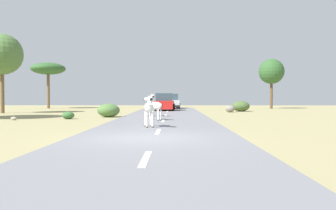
# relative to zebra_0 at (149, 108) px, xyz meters

# --- Properties ---
(ground_plane) EXTENTS (90.00, 90.00, 0.00)m
(ground_plane) POSITION_rel_zebra_0_xyz_m (0.17, -4.02, -0.94)
(ground_plane) COLOR #998E60
(road) EXTENTS (6.00, 64.00, 0.05)m
(road) POSITION_rel_zebra_0_xyz_m (0.51, -4.02, -0.91)
(road) COLOR slate
(road) RESTS_ON ground_plane
(lane_markings) EXTENTS (0.16, 56.00, 0.01)m
(lane_markings) POSITION_rel_zebra_0_xyz_m (0.51, -5.02, -0.88)
(lane_markings) COLOR silver
(lane_markings) RESTS_ON road
(zebra_0) EXTENTS (0.59, 1.57, 1.49)m
(zebra_0) POSITION_rel_zebra_0_xyz_m (0.00, 0.00, 0.00)
(zebra_0) COLOR silver
(zebra_0) RESTS_ON road
(zebra_1) EXTENTS (0.69, 1.69, 1.61)m
(zebra_1) POSITION_rel_zebra_0_xyz_m (-0.51, 8.67, 0.08)
(zebra_1) COLOR silver
(zebra_1) RESTS_ON road
(zebra_2) EXTENTS (1.29, 1.08, 1.42)m
(zebra_2) POSITION_rel_zebra_0_xyz_m (-0.02, 4.61, -0.04)
(zebra_2) COLOR silver
(zebra_2) RESTS_ON road
(car_0) EXTENTS (2.12, 4.39, 1.74)m
(car_0) POSITION_rel_zebra_0_xyz_m (0.17, 19.01, -0.09)
(car_0) COLOR red
(car_0) RESTS_ON road
(car_1) EXTENTS (2.25, 4.45, 1.74)m
(car_1) POSITION_rel_zebra_0_xyz_m (0.72, 25.22, -0.09)
(car_1) COLOR silver
(car_1) RESTS_ON road
(tree_0) EXTENTS (3.58, 3.58, 6.95)m
(tree_0) POSITION_rel_zebra_0_xyz_m (-13.90, 13.87, 4.19)
(tree_0) COLOR brown
(tree_0) RESTS_ON ground_plane
(tree_1) EXTENTS (4.15, 4.15, 5.61)m
(tree_1) POSITION_rel_zebra_0_xyz_m (-14.29, 25.83, 3.89)
(tree_1) COLOR brown
(tree_1) RESTS_ON ground_plane
(tree_3) EXTENTS (3.02, 3.02, 5.99)m
(tree_3) POSITION_rel_zebra_0_xyz_m (12.87, 25.60, 3.51)
(tree_3) COLOR brown
(tree_3) RESTS_ON ground_plane
(bush_0) EXTENTS (0.81, 0.73, 0.48)m
(bush_0) POSITION_rel_zebra_0_xyz_m (-5.73, 6.26, -0.69)
(bush_0) COLOR #386633
(bush_0) RESTS_ON ground_plane
(bush_1) EXTENTS (1.59, 1.44, 0.96)m
(bush_1) POSITION_rel_zebra_0_xyz_m (-3.51, 8.42, -0.46)
(bush_1) COLOR #4C7038
(bush_1) RESTS_ON ground_plane
(bush_2) EXTENTS (1.71, 1.54, 1.03)m
(bush_2) POSITION_rel_zebra_0_xyz_m (7.70, 17.88, -0.42)
(bush_2) COLOR #425B2D
(bush_2) RESTS_ON ground_plane
(rock_0) EXTENTS (0.36, 0.28, 0.21)m
(rock_0) POSITION_rel_zebra_0_xyz_m (-8.77, 5.16, -0.83)
(rock_0) COLOR #A89E8C
(rock_0) RESTS_ON ground_plane
(rock_1) EXTENTS (0.87, 0.67, 0.65)m
(rock_1) POSITION_rel_zebra_0_xyz_m (6.34, 16.01, -0.61)
(rock_1) COLOR gray
(rock_1) RESTS_ON ground_plane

